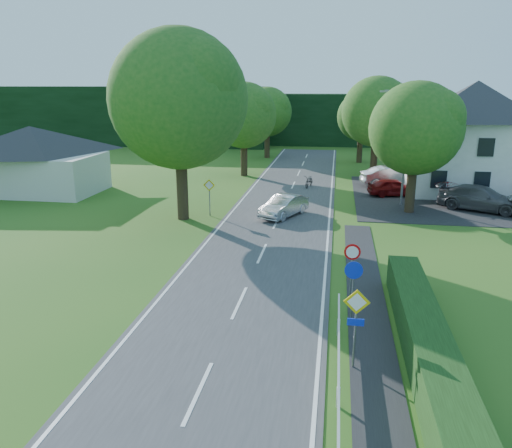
% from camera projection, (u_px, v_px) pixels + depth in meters
% --- Properties ---
extents(road, '(7.00, 80.00, 0.04)m').
position_uv_depth(road, '(267.00, 242.00, 27.25)').
color(road, '#3B3A3D').
rests_on(road, ground).
extents(parking_pad, '(14.00, 16.00, 0.04)m').
position_uv_depth(parking_pad, '(448.00, 198.00, 37.76)').
color(parking_pad, black).
rests_on(parking_pad, ground).
extents(line_edge_left, '(0.12, 80.00, 0.01)m').
position_uv_depth(line_edge_left, '(210.00, 238.00, 27.74)').
color(line_edge_left, white).
rests_on(line_edge_left, road).
extents(line_edge_right, '(0.12, 80.00, 0.01)m').
position_uv_depth(line_edge_right, '(327.00, 244.00, 26.74)').
color(line_edge_right, white).
rests_on(line_edge_right, road).
extents(line_centre, '(0.12, 80.00, 0.01)m').
position_uv_depth(line_centre, '(267.00, 241.00, 27.24)').
color(line_centre, white).
rests_on(line_centre, road).
extents(tree_main, '(9.40, 9.40, 11.64)m').
position_uv_depth(tree_main, '(180.00, 127.00, 30.40)').
color(tree_main, '#205419').
rests_on(tree_main, ground).
extents(tree_left_far, '(7.00, 7.00, 8.58)m').
position_uv_depth(tree_left_far, '(244.00, 129.00, 45.86)').
color(tree_left_far, '#205419').
rests_on(tree_left_far, ground).
extents(tree_right_far, '(7.40, 7.40, 9.09)m').
position_uv_depth(tree_right_far, '(376.00, 127.00, 45.85)').
color(tree_right_far, '#205419').
rests_on(tree_right_far, ground).
extents(tree_left_back, '(6.60, 6.60, 8.07)m').
position_uv_depth(tree_left_back, '(267.00, 123.00, 57.26)').
color(tree_left_back, '#205419').
rests_on(tree_left_back, ground).
extents(tree_right_back, '(6.20, 6.20, 7.56)m').
position_uv_depth(tree_right_back, '(361.00, 128.00, 53.81)').
color(tree_right_back, '#205419').
rests_on(tree_right_back, ground).
extents(tree_right_mid, '(7.00, 7.00, 8.58)m').
position_uv_depth(tree_right_mid, '(414.00, 149.00, 32.39)').
color(tree_right_mid, '#205419').
rests_on(tree_right_mid, ground).
extents(treeline_left, '(44.00, 6.00, 8.00)m').
position_uv_depth(treeline_left, '(112.00, 116.00, 70.38)').
color(treeline_left, black).
rests_on(treeline_left, ground).
extents(treeline_right, '(30.00, 5.00, 7.00)m').
position_uv_depth(treeline_right, '(371.00, 120.00, 68.78)').
color(treeline_right, black).
rests_on(treeline_right, ground).
extents(bungalow_left, '(11.00, 6.50, 5.20)m').
position_uv_depth(bungalow_left, '(33.00, 158.00, 39.09)').
color(bungalow_left, beige).
rests_on(bungalow_left, ground).
extents(house_white, '(10.60, 8.40, 8.60)m').
position_uv_depth(house_white, '(472.00, 136.00, 39.11)').
color(house_white, silver).
rests_on(house_white, ground).
extents(streetlight, '(2.03, 0.18, 8.00)m').
position_uv_depth(streetlight, '(404.00, 142.00, 34.31)').
color(streetlight, slate).
rests_on(streetlight, ground).
extents(sign_priority_right, '(0.78, 0.09, 2.59)m').
position_uv_depth(sign_priority_right, '(356.00, 314.00, 14.68)').
color(sign_priority_right, slate).
rests_on(sign_priority_right, ground).
extents(sign_roundabout, '(0.64, 0.08, 2.37)m').
position_uv_depth(sign_roundabout, '(353.00, 280.00, 17.57)').
color(sign_roundabout, slate).
rests_on(sign_roundabout, ground).
extents(sign_speed_limit, '(0.64, 0.11, 2.37)m').
position_uv_depth(sign_speed_limit, '(352.00, 259.00, 19.44)').
color(sign_speed_limit, slate).
rests_on(sign_speed_limit, ground).
extents(sign_priority_left, '(0.78, 0.09, 2.44)m').
position_uv_depth(sign_priority_left, '(209.00, 190.00, 32.21)').
color(sign_priority_left, slate).
rests_on(sign_priority_left, ground).
extents(moving_car, '(3.07, 4.40, 1.37)m').
position_uv_depth(moving_car, '(284.00, 206.00, 32.24)').
color(moving_car, '#B7B7BC').
rests_on(moving_car, road).
extents(motorcycle, '(1.04, 1.98, 0.99)m').
position_uv_depth(motorcycle, '(309.00, 181.00, 41.54)').
color(motorcycle, black).
rests_on(motorcycle, road).
extents(parked_car_red, '(4.12, 2.25, 1.33)m').
position_uv_depth(parked_car_red, '(394.00, 187.00, 38.19)').
color(parked_car_red, maroon).
rests_on(parked_car_red, parking_pad).
extents(parked_car_silver_a, '(5.25, 2.75, 1.64)m').
position_uv_depth(parked_car_silver_a, '(391.00, 177.00, 41.70)').
color(parked_car_silver_a, '#A9A9AD').
rests_on(parked_car_silver_a, parking_pad).
extents(parked_car_grey, '(6.08, 4.53, 1.64)m').
position_uv_depth(parked_car_grey, '(481.00, 198.00, 33.82)').
color(parked_car_grey, '#515055').
rests_on(parked_car_grey, parking_pad).
extents(parasol, '(1.89, 1.93, 1.67)m').
position_uv_depth(parasol, '(447.00, 193.00, 35.50)').
color(parasol, '#A90D16').
rests_on(parasol, parking_pad).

